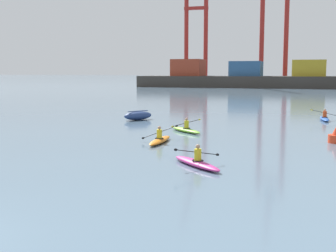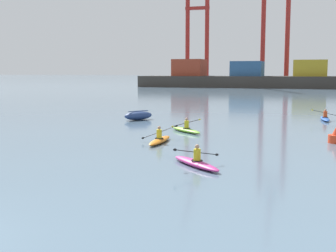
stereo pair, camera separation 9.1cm
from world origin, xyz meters
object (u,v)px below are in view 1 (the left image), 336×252
Objects in this scene: gantry_crane_west at (196,22)px; kayak_orange at (160,140)px; gantry_crane_west_mid at (275,11)px; container_barge at (246,78)px; kayak_lime at (186,129)px; kayak_magenta at (197,162)px; channel_buoy at (336,136)px; kayak_blue at (324,118)px; capsized_dinghy at (138,116)px.

gantry_crane_west is 104.98m from kayak_orange.
container_barge is at bearing -123.91° from gantry_crane_west_mid.
gantry_crane_west_mid is at bearing 90.81° from kayak_lime.
gantry_crane_west_mid reaches higher than kayak_magenta.
channel_buoy reaches higher than kayak_magenta.
channel_buoy is at bearing -88.86° from kayak_blue.
gantry_crane_west is at bearing 104.00° from kayak_magenta.
kayak_lime is at bearing -85.05° from container_barge.
capsized_dinghy is 0.80× the size of kayak_blue.
kayak_lime is at bearing -89.19° from gantry_crane_west_mid.
kayak_blue is at bearing 48.61° from kayak_lime.
capsized_dinghy is 15.25m from kayak_blue.
capsized_dinghy is at bearing -88.88° from container_barge.
container_barge is 74.45m from kayak_blue.
kayak_magenta is (4.50, -101.68, -19.08)m from gantry_crane_west_mid.
kayak_blue is (10.26, -81.39, -19.08)m from gantry_crane_west_mid.
kayak_blue is 1.21× the size of kayak_magenta.
container_barge is at bearing 100.96° from channel_buoy.
kayak_orange is 6.42m from kayak_magenta.
kayak_magenta is at bearing -76.00° from gantry_crane_west.
container_barge is at bearing 94.95° from kayak_lime.
container_barge is at bearing 102.53° from kayak_blue.
gantry_crane_west is 93.55m from kayak_blue.
container_barge is 86.14m from channel_buoy.
kayak_lime is 10.61m from kayak_magenta.
gantry_crane_west is 13.79× the size of capsized_dinghy.
container_barge is 1.32× the size of gantry_crane_west_mid.
container_barge is 15.65× the size of kayak_orange.
channel_buoy reaches higher than capsized_dinghy.
channel_buoy is 0.35× the size of kayak_magenta.
gantry_crane_west_mid is 93.54m from kayak_lime.
container_barge reaches higher than kayak_lime.
capsized_dinghy is 0.81× the size of kayak_orange.
channel_buoy is at bearing -79.04° from container_barge.
kayak_blue is at bearing -77.47° from container_barge.
capsized_dinghy is at bearing 152.86° from channel_buoy.
gantry_crane_west is 0.95× the size of gantry_crane_west_mid.
gantry_crane_west is 38.16× the size of channel_buoy.
kayak_orange reaches higher than capsized_dinghy.
kayak_orange is at bearing -62.84° from capsized_dinghy.
gantry_crane_west_mid is 11.82× the size of kayak_orange.
container_barge is 93.53m from kayak_magenta.
kayak_lime and kayak_blue have the same top height.
kayak_lime is at bearing -46.11° from capsized_dinghy.
channel_buoy is at bearing -10.63° from kayak_lime.
kayak_orange reaches higher than kayak_lime.
channel_buoy is 9.36m from kayak_lime.
kayak_orange reaches higher than channel_buoy.
kayak_lime is at bearing 87.13° from kayak_orange.
channel_buoy is (16.38, -84.54, -1.99)m from container_barge.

